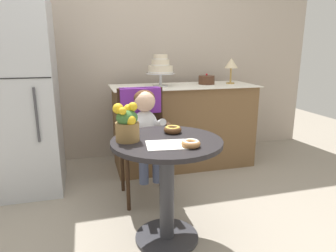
{
  "coord_description": "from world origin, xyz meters",
  "views": [
    {
      "loc": [
        -0.49,
        -1.79,
        1.29
      ],
      "look_at": [
        0.05,
        0.15,
        0.77
      ],
      "focal_mm": 32.29,
      "sensor_mm": 36.0,
      "label": 1
    }
  ],
  "objects_px": {
    "cafe_table": "(167,170)",
    "tiered_cake_stand": "(161,67)",
    "seated_child": "(146,125)",
    "donut_front": "(191,143)",
    "flower_vase": "(127,123)",
    "table_lamp": "(231,64)",
    "round_layer_cake": "(206,80)",
    "refrigerator": "(19,100)",
    "donut_mid": "(173,129)",
    "wicker_chair": "(142,125)"
  },
  "relations": [
    {
      "from": "donut_mid",
      "to": "tiered_cake_stand",
      "type": "xyz_separation_m",
      "value": [
        0.21,
        1.15,
        0.35
      ]
    },
    {
      "from": "cafe_table",
      "to": "table_lamp",
      "type": "xyz_separation_m",
      "value": [
        1.1,
        1.32,
        0.61
      ]
    },
    {
      "from": "tiered_cake_stand",
      "to": "round_layer_cake",
      "type": "bearing_deg",
      "value": 4.77
    },
    {
      "from": "cafe_table",
      "to": "seated_child",
      "type": "relative_size",
      "value": 0.99
    },
    {
      "from": "tiered_cake_stand",
      "to": "round_layer_cake",
      "type": "relative_size",
      "value": 1.84
    },
    {
      "from": "round_layer_cake",
      "to": "table_lamp",
      "type": "xyz_separation_m",
      "value": [
        0.28,
        -0.03,
        0.17
      ]
    },
    {
      "from": "donut_front",
      "to": "tiered_cake_stand",
      "type": "height_order",
      "value": "tiered_cake_stand"
    },
    {
      "from": "donut_mid",
      "to": "round_layer_cake",
      "type": "height_order",
      "value": "round_layer_cake"
    },
    {
      "from": "donut_front",
      "to": "seated_child",
      "type": "bearing_deg",
      "value": 99.0
    },
    {
      "from": "tiered_cake_stand",
      "to": "round_layer_cake",
      "type": "height_order",
      "value": "tiered_cake_stand"
    },
    {
      "from": "seated_child",
      "to": "refrigerator",
      "type": "height_order",
      "value": "refrigerator"
    },
    {
      "from": "donut_front",
      "to": "refrigerator",
      "type": "relative_size",
      "value": 0.07
    },
    {
      "from": "donut_mid",
      "to": "flower_vase",
      "type": "relative_size",
      "value": 0.5
    },
    {
      "from": "seated_child",
      "to": "donut_front",
      "type": "bearing_deg",
      "value": -81.0
    },
    {
      "from": "tiered_cake_stand",
      "to": "table_lamp",
      "type": "relative_size",
      "value": 1.15
    },
    {
      "from": "wicker_chair",
      "to": "refrigerator",
      "type": "distance_m",
      "value": 1.11
    },
    {
      "from": "seated_child",
      "to": "round_layer_cake",
      "type": "distance_m",
      "value": 1.18
    },
    {
      "from": "round_layer_cake",
      "to": "refrigerator",
      "type": "bearing_deg",
      "value": -172.56
    },
    {
      "from": "seated_child",
      "to": "donut_front",
      "type": "height_order",
      "value": "seated_child"
    },
    {
      "from": "cafe_table",
      "to": "tiered_cake_stand",
      "type": "distance_m",
      "value": 1.46
    },
    {
      "from": "cafe_table",
      "to": "donut_front",
      "type": "relative_size",
      "value": 6.3
    },
    {
      "from": "flower_vase",
      "to": "round_layer_cake",
      "type": "height_order",
      "value": "round_layer_cake"
    },
    {
      "from": "flower_vase",
      "to": "round_layer_cake",
      "type": "relative_size",
      "value": 1.38
    },
    {
      "from": "cafe_table",
      "to": "tiered_cake_stand",
      "type": "xyz_separation_m",
      "value": [
        0.29,
        1.3,
        0.59
      ]
    },
    {
      "from": "donut_mid",
      "to": "table_lamp",
      "type": "relative_size",
      "value": 0.44
    },
    {
      "from": "seated_child",
      "to": "flower_vase",
      "type": "height_order",
      "value": "flower_vase"
    },
    {
      "from": "donut_mid",
      "to": "table_lamp",
      "type": "height_order",
      "value": "table_lamp"
    },
    {
      "from": "seated_child",
      "to": "tiered_cake_stand",
      "type": "relative_size",
      "value": 2.22
    },
    {
      "from": "donut_mid",
      "to": "wicker_chair",
      "type": "bearing_deg",
      "value": 99.91
    },
    {
      "from": "seated_child",
      "to": "round_layer_cake",
      "type": "bearing_deg",
      "value": 42.34
    },
    {
      "from": "cafe_table",
      "to": "seated_child",
      "type": "height_order",
      "value": "seated_child"
    },
    {
      "from": "refrigerator",
      "to": "flower_vase",
      "type": "bearing_deg",
      "value": -52.73
    },
    {
      "from": "round_layer_cake",
      "to": "refrigerator",
      "type": "height_order",
      "value": "refrigerator"
    },
    {
      "from": "donut_mid",
      "to": "cafe_table",
      "type": "bearing_deg",
      "value": -119.29
    },
    {
      "from": "donut_front",
      "to": "donut_mid",
      "type": "distance_m",
      "value": 0.33
    },
    {
      "from": "round_layer_cake",
      "to": "cafe_table",
      "type": "bearing_deg",
      "value": -121.56
    },
    {
      "from": "wicker_chair",
      "to": "seated_child",
      "type": "relative_size",
      "value": 1.31
    },
    {
      "from": "donut_front",
      "to": "table_lamp",
      "type": "height_order",
      "value": "table_lamp"
    },
    {
      "from": "wicker_chair",
      "to": "seated_child",
      "type": "bearing_deg",
      "value": -95.27
    },
    {
      "from": "wicker_chair",
      "to": "seated_child",
      "type": "height_order",
      "value": "seated_child"
    },
    {
      "from": "cafe_table",
      "to": "seated_child",
      "type": "bearing_deg",
      "value": 92.0
    },
    {
      "from": "wicker_chair",
      "to": "table_lamp",
      "type": "distance_m",
      "value": 1.35
    },
    {
      "from": "donut_mid",
      "to": "round_layer_cake",
      "type": "distance_m",
      "value": 1.43
    },
    {
      "from": "seated_child",
      "to": "refrigerator",
      "type": "distance_m",
      "value": 1.17
    },
    {
      "from": "cafe_table",
      "to": "refrigerator",
      "type": "xyz_separation_m",
      "value": [
        -1.05,
        1.1,
        0.34
      ]
    },
    {
      "from": "round_layer_cake",
      "to": "wicker_chair",
      "type": "bearing_deg",
      "value": -143.98
    },
    {
      "from": "seated_child",
      "to": "cafe_table",
      "type": "bearing_deg",
      "value": -88.0
    },
    {
      "from": "refrigerator",
      "to": "cafe_table",
      "type": "bearing_deg",
      "value": -46.33
    },
    {
      "from": "flower_vase",
      "to": "table_lamp",
      "type": "bearing_deg",
      "value": 43.33
    },
    {
      "from": "donut_front",
      "to": "tiered_cake_stand",
      "type": "xyz_separation_m",
      "value": [
        0.19,
        1.48,
        0.35
      ]
    }
  ]
}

